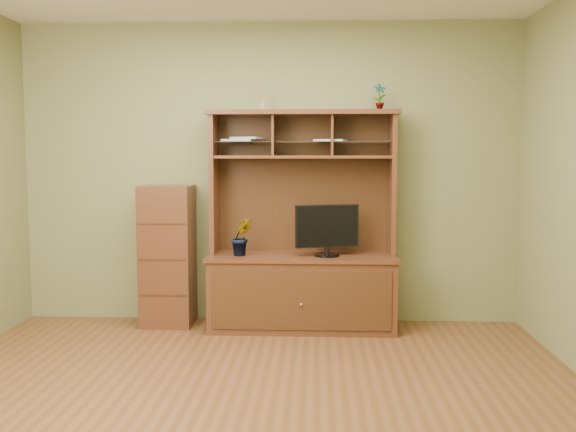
{
  "coord_description": "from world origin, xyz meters",
  "views": [
    {
      "loc": [
        0.44,
        -3.81,
        1.52
      ],
      "look_at": [
        0.21,
        1.2,
        1.04
      ],
      "focal_mm": 40.0,
      "sensor_mm": 36.0,
      "label": 1
    }
  ],
  "objects": [
    {
      "name": "monitor",
      "position": [
        0.52,
        1.65,
        0.88
      ],
      "size": [
        0.54,
        0.21,
        0.44
      ],
      "rotation": [
        0.0,
        0.0,
        0.31
      ],
      "color": "black",
      "rests_on": "media_hutch"
    },
    {
      "name": "reed_diffuser",
      "position": [
        -0.06,
        1.8,
        2.0
      ],
      "size": [
        0.05,
        0.05,
        0.26
      ],
      "color": "silver",
      "rests_on": "media_hutch"
    },
    {
      "name": "top_plant",
      "position": [
        0.97,
        1.8,
        2.02
      ],
      "size": [
        0.14,
        0.11,
        0.23
      ],
      "primitive_type": "imported",
      "rotation": [
        0.0,
        0.0,
        0.23
      ],
      "color": "#3A6824",
      "rests_on": "media_hutch"
    },
    {
      "name": "side_cabinet",
      "position": [
        -0.89,
        1.78,
        0.62
      ],
      "size": [
        0.45,
        0.41,
        1.25
      ],
      "color": "#432113",
      "rests_on": "room"
    },
    {
      "name": "media_hutch",
      "position": [
        0.31,
        1.73,
        0.52
      ],
      "size": [
        1.66,
        0.61,
        1.9
      ],
      "color": "#432113",
      "rests_on": "room"
    },
    {
      "name": "orchid_plant",
      "position": [
        -0.21,
        1.65,
        0.81
      ],
      "size": [
        0.22,
        0.2,
        0.33
      ],
      "primitive_type": "imported",
      "rotation": [
        0.0,
        0.0,
        0.34
      ],
      "color": "#355E20",
      "rests_on": "media_hutch"
    },
    {
      "name": "room",
      "position": [
        0.0,
        0.0,
        1.35
      ],
      "size": [
        4.54,
        4.04,
        2.74
      ],
      "color": "brown",
      "rests_on": "ground"
    },
    {
      "name": "magazines",
      "position": [
        0.03,
        1.8,
        1.65
      ],
      "size": [
        1.1,
        0.26,
        0.04
      ],
      "color": "#9E9EA3",
      "rests_on": "media_hutch"
    }
  ]
}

